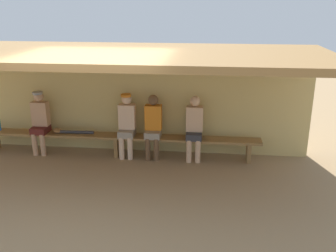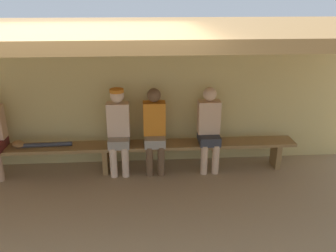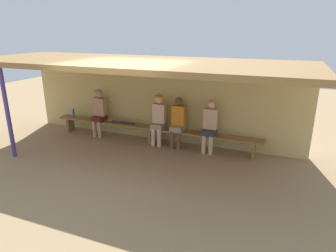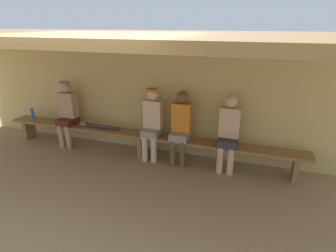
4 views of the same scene
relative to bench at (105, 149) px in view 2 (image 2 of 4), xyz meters
name	(u,v)px [view 2 (image 2 of 4)]	position (x,y,z in m)	size (l,w,h in m)	color
ground_plane	(94,234)	(0.00, -1.55, -0.39)	(24.00, 24.00, 0.00)	#9E7F59
back_wall	(105,97)	(0.00, 0.45, 0.71)	(8.00, 0.20, 2.20)	tan
dugout_roof	(87,31)	(0.00, -0.85, 1.87)	(8.00, 2.80, 0.12)	olive
bench	(105,149)	(0.00, 0.00, 0.00)	(6.00, 0.36, 0.46)	olive
player_shirtless_tan	(118,127)	(0.23, 0.00, 0.36)	(0.34, 0.42, 1.34)	gray
player_rightmost	(155,127)	(0.78, 0.00, 0.34)	(0.34, 0.42, 1.34)	gray
player_in_blue	(209,126)	(1.63, 0.00, 0.34)	(0.34, 0.42, 1.34)	#333338
baseball_glove_dark_brown	(18,144)	(-1.31, 0.03, 0.12)	(0.24, 0.17, 0.09)	olive
baseball_bat	(44,145)	(-0.92, 0.00, 0.11)	(0.07, 0.07, 0.83)	#333338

